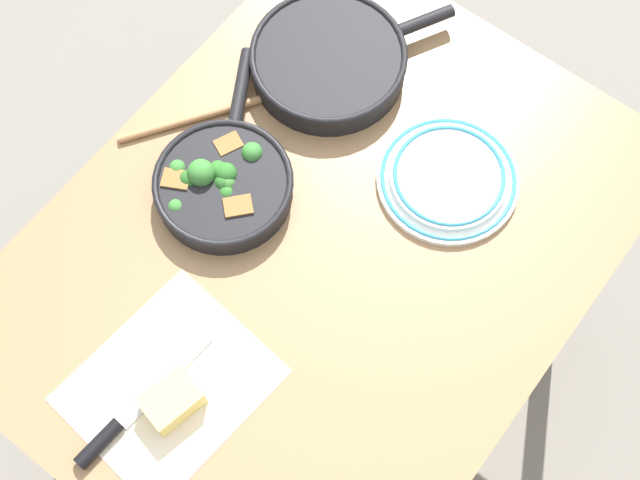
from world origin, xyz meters
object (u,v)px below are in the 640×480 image
(wooden_spoon, at_px, (252,101))
(dinner_plate_stack, at_px, (448,178))
(grater_knife, at_px, (126,417))
(skillet_broccoli, at_px, (222,182))
(skillet_eggs, at_px, (329,61))
(cheese_block, at_px, (172,401))

(wooden_spoon, distance_m, dinner_plate_stack, 0.38)
(wooden_spoon, bearing_deg, grater_knife, -125.85)
(skillet_broccoli, relative_size, skillet_eggs, 0.97)
(dinner_plate_stack, bearing_deg, wooden_spoon, -76.88)
(skillet_eggs, bearing_deg, grater_knife, -141.10)
(wooden_spoon, bearing_deg, skillet_broccoli, -122.54)
(wooden_spoon, height_order, cheese_block, cheese_block)
(skillet_eggs, relative_size, grater_knife, 1.33)
(skillet_broccoli, height_order, wooden_spoon, skillet_broccoli)
(wooden_spoon, relative_size, dinner_plate_stack, 1.40)
(skillet_broccoli, distance_m, skillet_eggs, 0.31)
(grater_knife, distance_m, dinner_plate_stack, 0.66)
(cheese_block, xyz_separation_m, dinner_plate_stack, (-0.58, 0.12, -0.01))
(skillet_broccoli, bearing_deg, dinner_plate_stack, -80.52)
(skillet_broccoli, bearing_deg, skillet_eggs, -29.75)
(wooden_spoon, relative_size, cheese_block, 3.53)
(skillet_eggs, height_order, wooden_spoon, skillet_eggs)
(grater_knife, bearing_deg, wooden_spoon, 23.87)
(skillet_broccoli, height_order, skillet_eggs, skillet_broccoli)
(skillet_broccoli, bearing_deg, wooden_spoon, -7.20)
(skillet_broccoli, height_order, cheese_block, skillet_broccoli)
(grater_knife, bearing_deg, dinner_plate_stack, -10.37)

